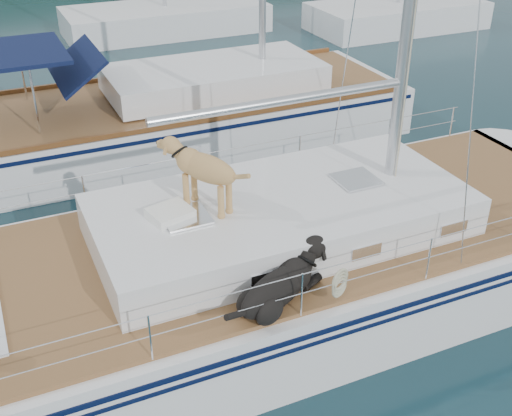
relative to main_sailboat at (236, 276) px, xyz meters
name	(u,v)px	position (x,y,z in m)	size (l,w,h in m)	color
ground	(231,315)	(-0.09, 0.01, -0.68)	(120.00, 120.00, 0.00)	#0E252B
main_sailboat	(236,276)	(0.00, 0.00, 0.00)	(12.00, 3.92, 14.01)	white
neighbor_sailboat	(170,118)	(1.02, 6.31, -0.05)	(11.00, 3.50, 13.30)	white
bg_boat_center	(166,20)	(3.91, 16.01, -0.23)	(7.20, 3.00, 11.65)	white
bg_boat_east	(397,16)	(11.91, 13.01, -0.22)	(6.40, 3.00, 11.65)	white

